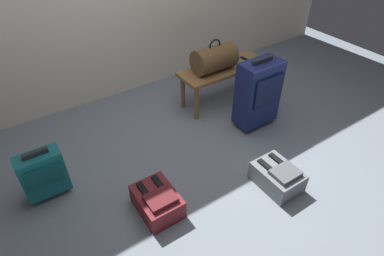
{
  "coord_description": "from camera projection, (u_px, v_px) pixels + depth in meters",
  "views": [
    {
      "loc": [
        -1.28,
        -1.58,
        1.98
      ],
      "look_at": [
        -0.06,
        0.25,
        0.25
      ],
      "focal_mm": 29.63,
      "sensor_mm": 36.0,
      "label": 1
    }
  ],
  "objects": [
    {
      "name": "duffel_bag_brown",
      "position": [
        214.0,
        59.0,
        3.22
      ],
      "size": [
        0.44,
        0.26,
        0.34
      ],
      "color": "brown",
      "rests_on": "bench"
    },
    {
      "name": "suitcase_upright_navy",
      "position": [
        258.0,
        93.0,
        3.03
      ],
      "size": [
        0.41,
        0.26,
        0.73
      ],
      "color": "navy",
      "rests_on": "ground"
    },
    {
      "name": "bench",
      "position": [
        224.0,
        72.0,
        3.4
      ],
      "size": [
        1.0,
        0.36,
        0.42
      ],
      "color": "olive",
      "rests_on": "ground"
    },
    {
      "name": "suitcase_small_teal",
      "position": [
        43.0,
        174.0,
        2.38
      ],
      "size": [
        0.32,
        0.18,
        0.46
      ],
      "color": "#14666B",
      "rests_on": "ground"
    },
    {
      "name": "cell_phone",
      "position": [
        244.0,
        59.0,
        3.49
      ],
      "size": [
        0.07,
        0.14,
        0.01
      ],
      "color": "silver",
      "rests_on": "bench"
    },
    {
      "name": "ground_plane",
      "position": [
        213.0,
        162.0,
        2.82
      ],
      "size": [
        6.6,
        6.6,
        0.0
      ],
      "primitive_type": "plane",
      "color": "slate"
    },
    {
      "name": "backpack_grey",
      "position": [
        277.0,
        176.0,
        2.56
      ],
      "size": [
        0.28,
        0.38,
        0.21
      ],
      "color": "slate",
      "rests_on": "ground"
    },
    {
      "name": "backpack_maroon",
      "position": [
        157.0,
        201.0,
        2.36
      ],
      "size": [
        0.28,
        0.38,
        0.21
      ],
      "color": "maroon",
      "rests_on": "ground"
    }
  ]
}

